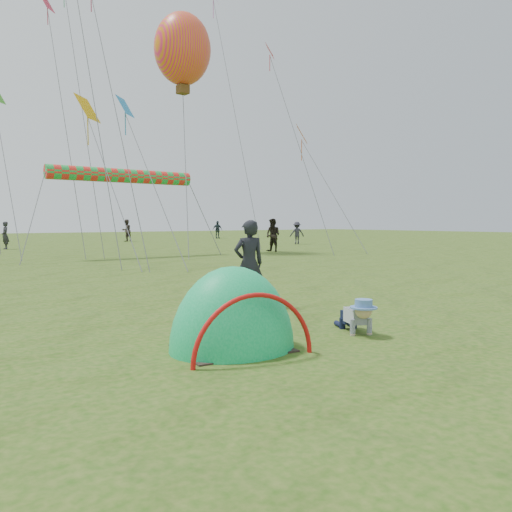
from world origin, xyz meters
TOP-DOWN VIEW (x-y plane):
  - ground at (0.00, 0.00)m, footprint 140.00×140.00m
  - crawling_toddler at (0.40, 0.53)m, footprint 0.74×0.85m
  - popup_tent at (-1.58, 0.87)m, footprint 1.84×1.59m
  - standing_adult at (0.47, 3.35)m, footprint 0.68×0.53m
  - crowd_person_0 at (0.51, 27.80)m, footprint 0.43×0.62m
  - crowd_person_1 at (11.68, 16.65)m, footprint 0.85×0.99m
  - crowd_person_2 at (20.36, 36.04)m, footprint 1.03×0.54m
  - crowd_person_3 at (18.64, 22.61)m, footprint 1.20×1.01m
  - crowd_person_13 at (10.64, 34.48)m, footprint 1.04×0.91m
  - balloon_kite at (7.81, 19.47)m, footprint 2.98×2.98m
  - rainbow_tube_kite at (3.75, 17.82)m, footprint 6.75×0.64m
  - diamond_kite_0 at (1.78, 22.17)m, footprint 0.85×0.85m
  - diamond_kite_1 at (14.28, 17.29)m, footprint 1.28×1.28m
  - diamond_kite_6 at (12.01, 17.38)m, footprint 0.91×0.91m
  - diamond_kite_7 at (1.49, 15.66)m, footprint 1.22×1.22m
  - diamond_kite_10 at (2.70, 14.81)m, footprint 0.95×0.95m

SIDE VIEW (x-z plane):
  - ground at x=0.00m, z-range 0.00..0.00m
  - popup_tent at x=-1.58m, z-range -1.07..1.07m
  - crawling_toddler at x=0.40m, z-range 0.00..0.55m
  - crowd_person_3 at x=18.64m, z-range 0.00..1.61m
  - crowd_person_0 at x=0.51m, z-range 0.00..1.63m
  - standing_adult at x=0.47m, z-range 0.00..1.67m
  - crowd_person_2 at x=20.36m, z-range 0.00..1.68m
  - crowd_person_1 at x=11.68m, z-range 0.00..1.79m
  - crowd_person_13 at x=10.64m, z-range 0.00..1.79m
  - rainbow_tube_kite at x=3.75m, z-range 3.41..4.05m
  - diamond_kite_7 at x=1.49m, z-range 5.60..6.59m
  - diamond_kite_10 at x=2.70m, z-range 5.79..6.57m
  - diamond_kite_1 at x=14.28m, z-range 6.11..7.16m
  - balloon_kite at x=7.81m, z-range 8.37..12.54m
  - diamond_kite_6 at x=12.01m, z-range 10.49..11.23m
  - diamond_kite_0 at x=1.78m, z-range 12.02..12.72m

